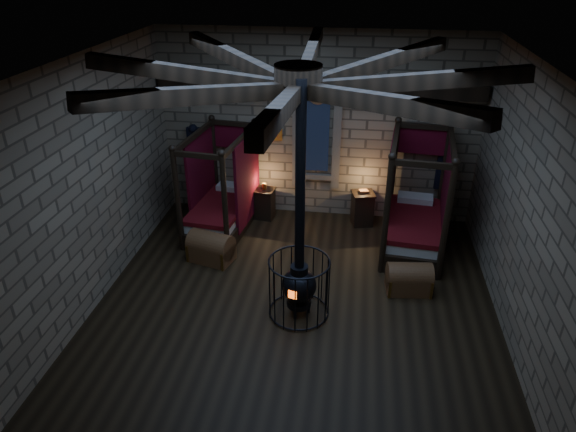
# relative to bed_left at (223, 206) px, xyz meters

# --- Properties ---
(room) EXTENTS (7.02, 7.02, 4.29)m
(room) POSITION_rel_bed_left_xyz_m (1.97, -2.35, 3.20)
(room) COLOR black
(room) RESTS_ON ground
(bed_left) EXTENTS (1.34, 2.22, 2.21)m
(bed_left) POSITION_rel_bed_left_xyz_m (0.00, 0.00, 0.00)
(bed_left) COLOR black
(bed_left) RESTS_ON ground
(bed_right) EXTENTS (1.40, 2.37, 2.36)m
(bed_right) POSITION_rel_bed_left_xyz_m (4.14, -0.17, 0.04)
(bed_right) COLOR black
(bed_right) RESTS_ON ground
(trunk_left) EXTENTS (0.98, 0.76, 0.64)m
(trunk_left) POSITION_rel_bed_left_xyz_m (0.09, -1.34, -0.26)
(trunk_left) COLOR brown
(trunk_left) RESTS_ON ground
(trunk_right) EXTENTS (0.85, 0.59, 0.59)m
(trunk_right) POSITION_rel_bed_left_xyz_m (3.97, -1.85, -0.28)
(trunk_right) COLOR brown
(trunk_right) RESTS_ON ground
(nightstand_left) EXTENTS (0.50, 0.48, 0.88)m
(nightstand_left) POSITION_rel_bed_left_xyz_m (0.83, 0.63, -0.18)
(nightstand_left) COLOR black
(nightstand_left) RESTS_ON ground
(nightstand_right) EXTENTS (0.58, 0.57, 0.85)m
(nightstand_right) POSITION_rel_bed_left_xyz_m (3.08, 0.63, -0.15)
(nightstand_right) COLOR black
(nightstand_right) RESTS_ON ground
(stove) EXTENTS (1.05, 1.05, 4.05)m
(stove) POSITION_rel_bed_left_xyz_m (2.05, -2.78, 0.09)
(stove) COLOR black
(stove) RESTS_ON ground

